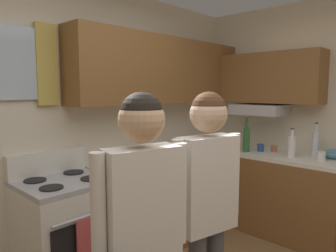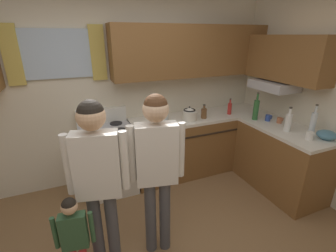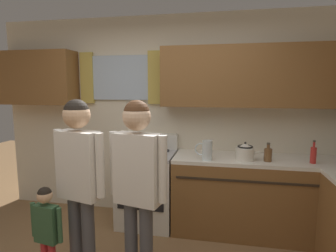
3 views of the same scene
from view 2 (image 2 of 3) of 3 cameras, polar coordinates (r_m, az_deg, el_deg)
back_wall_unit at (r=3.33m, az=-11.99°, el=11.43°), size 4.60×0.42×2.60m
kitchen_counter_run at (r=3.69m, az=13.71°, el=-5.08°), size 2.13×1.80×0.90m
stove_oven at (r=3.36m, az=-14.15°, el=-7.50°), size 0.67×0.67×1.10m
bottle_sauce_red at (r=3.74m, az=14.57°, el=4.15°), size 0.06×0.06×0.25m
bottle_wine_green at (r=3.59m, az=20.36°, el=3.76°), size 0.08×0.08×0.39m
bottle_milk_white at (r=3.32m, az=26.88°, el=0.86°), size 0.08×0.08×0.31m
bottle_tall_clear at (r=3.38m, az=31.48°, el=0.73°), size 0.07×0.07×0.37m
bottle_squat_brown at (r=3.48m, az=8.62°, el=3.08°), size 0.08×0.08×0.21m
mug_ceramic_white at (r=3.20m, az=30.90°, el=-1.96°), size 0.13×0.08×0.09m
cup_terracotta at (r=3.61m, az=25.21°, el=1.28°), size 0.11×0.07×0.08m
mug_cobalt_blue at (r=3.64m, az=22.92°, el=1.83°), size 0.11×0.07×0.08m
stovetop_kettle at (r=3.36m, az=5.17°, el=2.88°), size 0.27×0.20×0.21m
water_pitcher at (r=3.12m, az=-1.02°, el=1.88°), size 0.19×0.11×0.22m
mixing_bowl at (r=3.32m, az=33.82°, el=-1.82°), size 0.22×0.22×0.10m
adult_holding_child at (r=2.02m, az=-16.52°, el=-10.47°), size 0.49×0.24×1.61m
adult_in_plaid at (r=2.10m, az=-2.73°, el=-8.22°), size 0.49×0.23×1.60m
small_child at (r=2.18m, az=-21.54°, el=-23.02°), size 0.31×0.12×0.91m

